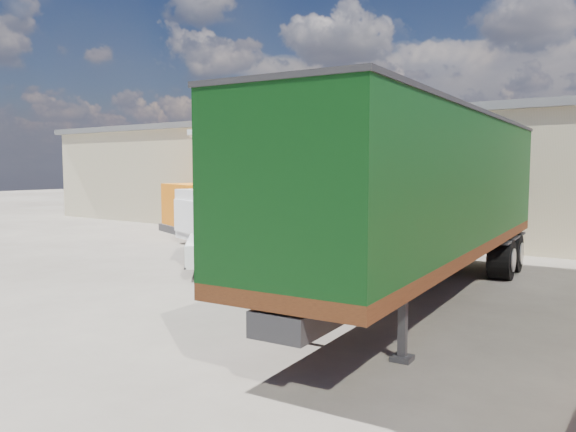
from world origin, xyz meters
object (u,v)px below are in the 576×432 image
Objects in this scene: tractor_unit at (277,197)px; panel_van at (241,214)px; bare_tree at (210,99)px; box_trailer at (426,188)px; orange_skip at (195,212)px.

tractor_unit is 6.59m from panel_van.
bare_tree is 1.29× the size of tractor_unit.
box_trailer is 11.44m from panel_van.
tractor_unit reaches higher than orange_skip.
box_trailer is 2.24× the size of panel_van.
tractor_unit is 0.58× the size of box_trailer.
bare_tree reaches higher than box_trailer.
bare_tree reaches higher than panel_van.
bare_tree is at bearing -174.40° from tractor_unit.
orange_skip is at bearing -176.91° from panel_van.
panel_van is at bearing -43.07° from bare_tree.
panel_van is 3.88m from orange_skip.
box_trailer is 3.04× the size of orange_skip.
bare_tree is at bearing 138.07° from box_trailer.
bare_tree reaches higher than orange_skip.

